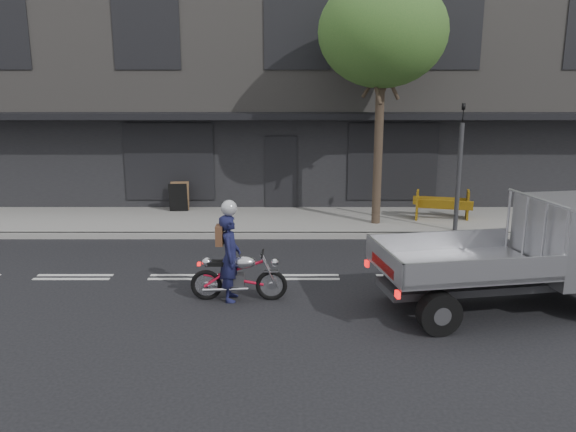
{
  "coord_description": "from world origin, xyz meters",
  "views": [
    {
      "loc": [
        -0.27,
        -11.2,
        3.94
      ],
      "look_at": [
        -0.28,
        0.5,
        1.21
      ],
      "focal_mm": 35.0,
      "sensor_mm": 36.0,
      "label": 1
    }
  ],
  "objects_px": {
    "construction_barrier": "(445,206)",
    "sandwich_board": "(178,198)",
    "motorcycle": "(239,275)",
    "street_tree": "(382,33)",
    "rider": "(230,258)",
    "traffic_light_pole": "(459,175)",
    "flatbed_ute": "(556,244)"
  },
  "relations": [
    {
      "from": "construction_barrier",
      "to": "street_tree",
      "type": "bearing_deg",
      "value": -172.51
    },
    {
      "from": "traffic_light_pole",
      "to": "rider",
      "type": "distance_m",
      "value": 7.25
    },
    {
      "from": "motorcycle",
      "to": "sandwich_board",
      "type": "xyz_separation_m",
      "value": [
        -2.44,
        6.86,
        0.11
      ]
    },
    {
      "from": "construction_barrier",
      "to": "rider",
      "type": "bearing_deg",
      "value": -134.18
    },
    {
      "from": "flatbed_ute",
      "to": "traffic_light_pole",
      "type": "bearing_deg",
      "value": 83.96
    },
    {
      "from": "street_tree",
      "to": "rider",
      "type": "bearing_deg",
      "value": -123.1
    },
    {
      "from": "traffic_light_pole",
      "to": "sandwich_board",
      "type": "relative_size",
      "value": 3.94
    },
    {
      "from": "street_tree",
      "to": "flatbed_ute",
      "type": "relative_size",
      "value": 1.44
    },
    {
      "from": "traffic_light_pole",
      "to": "flatbed_ute",
      "type": "distance_m",
      "value": 4.93
    },
    {
      "from": "motorcycle",
      "to": "construction_barrier",
      "type": "relative_size",
      "value": 1.16
    },
    {
      "from": "motorcycle",
      "to": "flatbed_ute",
      "type": "bearing_deg",
      "value": -2.34
    },
    {
      "from": "rider",
      "to": "construction_barrier",
      "type": "relative_size",
      "value": 1.05
    },
    {
      "from": "street_tree",
      "to": "flatbed_ute",
      "type": "bearing_deg",
      "value": -68.0
    },
    {
      "from": "rider",
      "to": "sandwich_board",
      "type": "distance_m",
      "value": 7.24
    },
    {
      "from": "motorcycle",
      "to": "flatbed_ute",
      "type": "xyz_separation_m",
      "value": [
        5.72,
        -0.3,
        0.69
      ]
    },
    {
      "from": "street_tree",
      "to": "flatbed_ute",
      "type": "distance_m",
      "value": 7.43
    },
    {
      "from": "motorcycle",
      "to": "sandwich_board",
      "type": "relative_size",
      "value": 2.05
    },
    {
      "from": "motorcycle",
      "to": "street_tree",
      "type": "bearing_deg",
      "value": 58.68
    },
    {
      "from": "flatbed_ute",
      "to": "sandwich_board",
      "type": "height_order",
      "value": "flatbed_ute"
    },
    {
      "from": "traffic_light_pole",
      "to": "flatbed_ute",
      "type": "bearing_deg",
      "value": -86.25
    },
    {
      "from": "construction_barrier",
      "to": "sandwich_board",
      "type": "bearing_deg",
      "value": 171.6
    },
    {
      "from": "rider",
      "to": "construction_barrier",
      "type": "bearing_deg",
      "value": -43.53
    },
    {
      "from": "street_tree",
      "to": "rider",
      "type": "height_order",
      "value": "street_tree"
    },
    {
      "from": "traffic_light_pole",
      "to": "rider",
      "type": "relative_size",
      "value": 2.14
    },
    {
      "from": "street_tree",
      "to": "motorcycle",
      "type": "relative_size",
      "value": 3.71
    },
    {
      "from": "flatbed_ute",
      "to": "sandwich_board",
      "type": "relative_size",
      "value": 5.27
    },
    {
      "from": "flatbed_ute",
      "to": "construction_barrier",
      "type": "xyz_separation_m",
      "value": [
        -0.32,
        6.01,
        -0.59
      ]
    },
    {
      "from": "flatbed_ute",
      "to": "sandwich_board",
      "type": "xyz_separation_m",
      "value": [
        -8.16,
        7.16,
        -0.58
      ]
    },
    {
      "from": "rider",
      "to": "construction_barrier",
      "type": "height_order",
      "value": "rider"
    },
    {
      "from": "sandwich_board",
      "to": "traffic_light_pole",
      "type": "bearing_deg",
      "value": -19.73
    },
    {
      "from": "traffic_light_pole",
      "to": "motorcycle",
      "type": "bearing_deg",
      "value": -139.6
    },
    {
      "from": "street_tree",
      "to": "flatbed_ute",
      "type": "xyz_separation_m",
      "value": [
        2.32,
        -5.74,
        -4.1
      ]
    }
  ]
}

